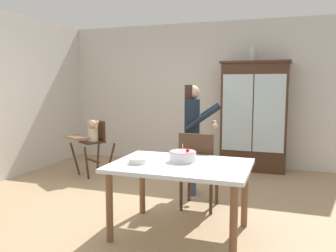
{
  "coord_description": "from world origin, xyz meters",
  "views": [
    {
      "loc": [
        1.64,
        -3.87,
        1.54
      ],
      "look_at": [
        0.07,
        0.7,
        0.95
      ],
      "focal_mm": 36.7,
      "sensor_mm": 36.0,
      "label": 1
    }
  ],
  "objects_px": {
    "ceramic_vase": "(252,54)",
    "high_chair_with_toddler": "(92,137)",
    "serving_bowl": "(138,161)",
    "dining_chair_far_side": "(198,166)",
    "birthday_cake": "(183,156)",
    "adult_person": "(193,126)",
    "china_cabinet": "(254,116)",
    "dining_table": "(181,173)"
  },
  "relations": [
    {
      "from": "adult_person",
      "to": "serving_bowl",
      "type": "bearing_deg",
      "value": 159.95
    },
    {
      "from": "china_cabinet",
      "to": "dining_table",
      "type": "height_order",
      "value": "china_cabinet"
    },
    {
      "from": "china_cabinet",
      "to": "serving_bowl",
      "type": "bearing_deg",
      "value": -105.63
    },
    {
      "from": "china_cabinet",
      "to": "birthday_cake",
      "type": "distance_m",
      "value": 2.92
    },
    {
      "from": "adult_person",
      "to": "birthday_cake",
      "type": "distance_m",
      "value": 1.24
    },
    {
      "from": "high_chair_with_toddler",
      "to": "birthday_cake",
      "type": "relative_size",
      "value": 3.39
    },
    {
      "from": "high_chair_with_toddler",
      "to": "birthday_cake",
      "type": "height_order",
      "value": "high_chair_with_toddler"
    },
    {
      "from": "china_cabinet",
      "to": "dining_table",
      "type": "distance_m",
      "value": 3.03
    },
    {
      "from": "high_chair_with_toddler",
      "to": "ceramic_vase",
      "type": "bearing_deg",
      "value": 58.36
    },
    {
      "from": "birthday_cake",
      "to": "serving_bowl",
      "type": "relative_size",
      "value": 1.56
    },
    {
      "from": "serving_bowl",
      "to": "dining_chair_far_side",
      "type": "relative_size",
      "value": 0.19
    },
    {
      "from": "china_cabinet",
      "to": "dining_table",
      "type": "xyz_separation_m",
      "value": [
        -0.46,
        -2.98,
        -0.33
      ]
    },
    {
      "from": "adult_person",
      "to": "dining_chair_far_side",
      "type": "height_order",
      "value": "adult_person"
    },
    {
      "from": "ceramic_vase",
      "to": "dining_chair_far_side",
      "type": "xyz_separation_m",
      "value": [
        -0.4,
        -2.27,
        -1.5
      ]
    },
    {
      "from": "ceramic_vase",
      "to": "dining_chair_far_side",
      "type": "relative_size",
      "value": 0.28
    },
    {
      "from": "ceramic_vase",
      "to": "serving_bowl",
      "type": "xyz_separation_m",
      "value": [
        -0.81,
        -3.12,
        -1.29
      ]
    },
    {
      "from": "serving_bowl",
      "to": "ceramic_vase",
      "type": "bearing_deg",
      "value": 75.37
    },
    {
      "from": "ceramic_vase",
      "to": "dining_chair_far_side",
      "type": "bearing_deg",
      "value": -99.88
    },
    {
      "from": "high_chair_with_toddler",
      "to": "dining_table",
      "type": "height_order",
      "value": "high_chair_with_toddler"
    },
    {
      "from": "high_chair_with_toddler",
      "to": "adult_person",
      "type": "relative_size",
      "value": 0.62
    },
    {
      "from": "ceramic_vase",
      "to": "serving_bowl",
      "type": "height_order",
      "value": "ceramic_vase"
    },
    {
      "from": "ceramic_vase",
      "to": "china_cabinet",
      "type": "bearing_deg",
      "value": -3.71
    },
    {
      "from": "serving_bowl",
      "to": "dining_chair_far_side",
      "type": "xyz_separation_m",
      "value": [
        0.42,
        0.85,
        -0.21
      ]
    },
    {
      "from": "ceramic_vase",
      "to": "adult_person",
      "type": "bearing_deg",
      "value": -110.36
    },
    {
      "from": "dining_table",
      "to": "dining_chair_far_side",
      "type": "distance_m",
      "value": 0.72
    },
    {
      "from": "high_chair_with_toddler",
      "to": "adult_person",
      "type": "height_order",
      "value": "adult_person"
    },
    {
      "from": "adult_person",
      "to": "serving_bowl",
      "type": "relative_size",
      "value": 8.5
    },
    {
      "from": "ceramic_vase",
      "to": "high_chair_with_toddler",
      "type": "bearing_deg",
      "value": -153.06
    },
    {
      "from": "ceramic_vase",
      "to": "high_chair_with_toddler",
      "type": "xyz_separation_m",
      "value": [
        -2.48,
        -1.26,
        -1.41
      ]
    },
    {
      "from": "ceramic_vase",
      "to": "serving_bowl",
      "type": "bearing_deg",
      "value": -104.63
    },
    {
      "from": "birthday_cake",
      "to": "dining_chair_far_side",
      "type": "distance_m",
      "value": 0.65
    },
    {
      "from": "china_cabinet",
      "to": "adult_person",
      "type": "height_order",
      "value": "china_cabinet"
    },
    {
      "from": "adult_person",
      "to": "dining_chair_far_side",
      "type": "distance_m",
      "value": 0.77
    },
    {
      "from": "china_cabinet",
      "to": "ceramic_vase",
      "type": "bearing_deg",
      "value": 176.29
    },
    {
      "from": "ceramic_vase",
      "to": "birthday_cake",
      "type": "bearing_deg",
      "value": -98.09
    },
    {
      "from": "birthday_cake",
      "to": "china_cabinet",
      "type": "bearing_deg",
      "value": 80.78
    },
    {
      "from": "adult_person",
      "to": "serving_bowl",
      "type": "distance_m",
      "value": 1.48
    },
    {
      "from": "dining_chair_far_side",
      "to": "ceramic_vase",
      "type": "bearing_deg",
      "value": -100.03
    },
    {
      "from": "adult_person",
      "to": "dining_chair_far_side",
      "type": "bearing_deg",
      "value": -172.11
    },
    {
      "from": "high_chair_with_toddler",
      "to": "adult_person",
      "type": "xyz_separation_m",
      "value": [
        1.86,
        -0.41,
        0.31
      ]
    },
    {
      "from": "high_chair_with_toddler",
      "to": "dining_chair_far_side",
      "type": "xyz_separation_m",
      "value": [
        2.08,
        -1.01,
        -0.1
      ]
    },
    {
      "from": "dining_table",
      "to": "birthday_cake",
      "type": "xyz_separation_m",
      "value": [
        -0.01,
        0.1,
        0.15
      ]
    }
  ]
}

